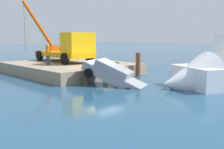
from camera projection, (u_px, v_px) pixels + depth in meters
name	position (u px, v px, depth m)	size (l,w,h in m)	color
ground	(105.00, 79.00, 21.40)	(200.00, 200.00, 0.00)	navy
dock	(70.00, 68.00, 24.80)	(10.74, 8.80, 0.90)	gray
crane_truck	(68.00, 47.00, 25.14)	(11.62, 3.19, 6.42)	orange
dock_worker	(48.00, 54.00, 22.87)	(0.34, 0.34, 1.80)	#3F3F3F
salvaged_car	(115.00, 75.00, 18.44)	(4.57, 3.32, 2.47)	#99999E
piling_near	(86.00, 74.00, 18.69)	(0.40, 0.40, 1.46)	brown
piling_mid	(117.00, 71.00, 20.64)	(0.34, 0.34, 1.38)	brown
piling_far	(138.00, 65.00, 22.54)	(0.40, 0.40, 1.96)	brown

